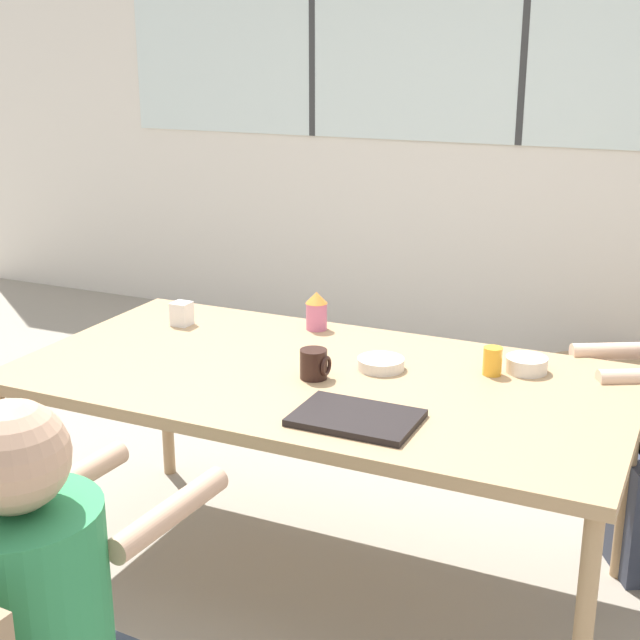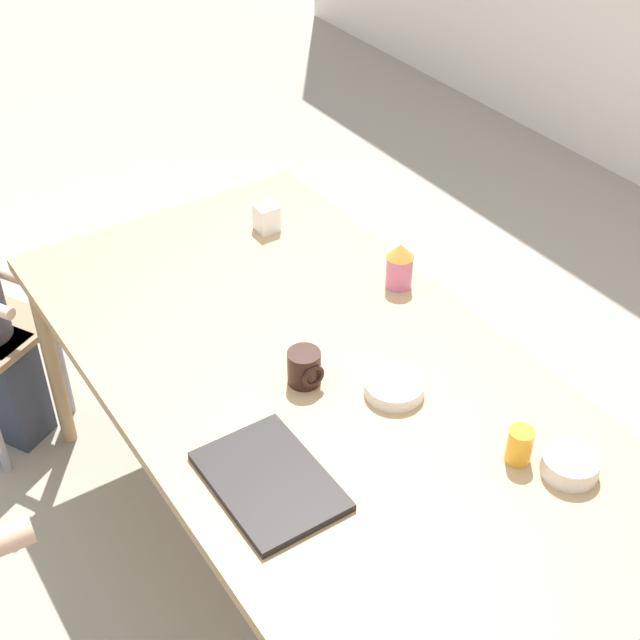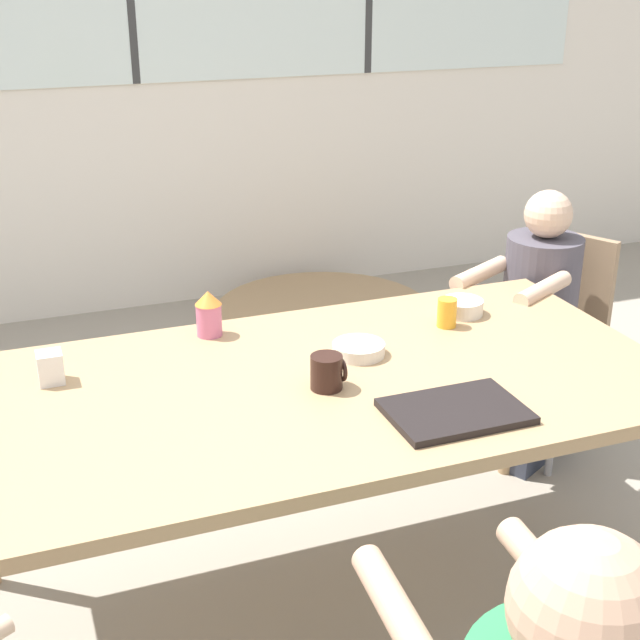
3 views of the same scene
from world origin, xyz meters
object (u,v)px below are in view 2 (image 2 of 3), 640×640
Objects in this scene: sippy_cup at (400,265)px; bowl_white_shallow at (570,464)px; coffee_mug at (305,368)px; bowl_cereal at (394,388)px; juice_glass at (520,445)px; milk_carton_small at (267,218)px.

sippy_cup reaches higher than bowl_white_shallow.
coffee_mug is 0.23m from bowl_cereal.
sippy_cup is 0.82m from bowl_white_shallow.
bowl_cereal is at bearing 45.99° from coffee_mug.
bowl_white_shallow is at bearing 29.70° from coffee_mug.
sippy_cup is 1.57× the size of juice_glass.
bowl_white_shallow is at bearing -8.58° from sippy_cup.
bowl_cereal is at bearing -8.63° from milk_carton_small.
bowl_white_shallow is 0.47m from bowl_cereal.
sippy_cup is at bearing 114.30° from coffee_mug.
milk_carton_small is (-0.48, -0.17, -0.03)m from sippy_cup.
juice_glass is at bearing 28.18° from coffee_mug.
juice_glass is (0.50, 0.27, -0.00)m from coffee_mug.
coffee_mug is 0.51m from sippy_cup.
coffee_mug is 0.69m from bowl_white_shallow.
bowl_white_shallow is (0.60, 0.34, -0.02)m from coffee_mug.
sippy_cup is at bearing 19.05° from milk_carton_small.
bowl_cereal is (0.16, 0.17, -0.03)m from coffee_mug.
coffee_mug is 0.62× the size of bowl_cereal.
sippy_cup reaches higher than juice_glass.
juice_glass is 1.04× the size of milk_carton_small.
sippy_cup is (-0.21, 0.46, 0.03)m from coffee_mug.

